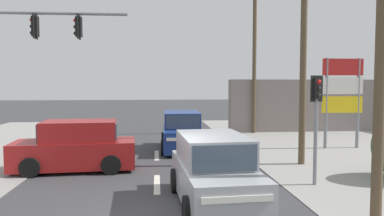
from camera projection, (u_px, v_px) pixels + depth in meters
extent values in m
plane|color=#3A3A3D|center=(157.00, 216.00, 9.32)|extent=(140.00, 140.00, 0.00)
cube|color=silver|center=(157.00, 184.00, 12.30)|extent=(0.20, 2.40, 0.01)
cube|color=silver|center=(157.00, 155.00, 17.27)|extent=(0.20, 2.40, 0.01)
cylinder|color=brown|center=(382.00, 6.00, 8.66)|extent=(0.26, 0.26, 10.17)
cylinder|color=brown|center=(304.00, 45.00, 15.01)|extent=(0.26, 0.26, 9.68)
cylinder|color=brown|center=(254.00, 53.00, 24.76)|extent=(0.26, 0.26, 10.65)
cylinder|color=slate|center=(51.00, 13.00, 12.75)|extent=(5.20, 0.19, 0.11)
cube|color=black|center=(35.00, 26.00, 12.74)|extent=(0.20, 0.26, 0.68)
cube|color=black|center=(35.00, 26.00, 12.74)|extent=(0.05, 0.44, 0.84)
sphere|color=red|center=(31.00, 20.00, 12.72)|extent=(0.13, 0.13, 0.13)
sphere|color=black|center=(32.00, 26.00, 12.73)|extent=(0.13, 0.13, 0.13)
sphere|color=black|center=(32.00, 33.00, 12.74)|extent=(0.13, 0.13, 0.13)
cube|color=black|center=(79.00, 27.00, 12.86)|extent=(0.20, 0.26, 0.68)
cube|color=black|center=(79.00, 27.00, 12.86)|extent=(0.05, 0.44, 0.84)
sphere|color=red|center=(75.00, 20.00, 12.83)|extent=(0.13, 0.13, 0.13)
sphere|color=black|center=(75.00, 27.00, 12.85)|extent=(0.13, 0.13, 0.13)
sphere|color=black|center=(75.00, 33.00, 12.86)|extent=(0.13, 0.13, 0.13)
cylinder|color=slate|center=(315.00, 143.00, 12.07)|extent=(0.12, 0.12, 2.80)
cube|color=black|center=(317.00, 89.00, 11.96)|extent=(0.30, 0.25, 0.68)
cube|color=black|center=(317.00, 89.00, 11.96)|extent=(0.44, 0.14, 0.84)
sphere|color=red|center=(319.00, 82.00, 11.83)|extent=(0.13, 0.13, 0.13)
sphere|color=black|center=(319.00, 89.00, 11.84)|extent=(0.13, 0.13, 0.13)
sphere|color=black|center=(319.00, 96.00, 11.86)|extent=(0.13, 0.13, 0.13)
cylinder|color=slate|center=(326.00, 104.00, 18.93)|extent=(0.16, 0.16, 4.60)
cylinder|color=slate|center=(358.00, 103.00, 19.09)|extent=(0.16, 0.16, 4.60)
cube|color=red|center=(343.00, 67.00, 18.89)|extent=(2.10, 0.14, 0.84)
cube|color=silver|center=(343.00, 86.00, 18.95)|extent=(2.10, 0.14, 0.84)
cube|color=yellow|center=(342.00, 104.00, 19.01)|extent=(2.10, 0.14, 0.84)
cube|color=gray|center=(314.00, 105.00, 26.15)|extent=(12.00, 1.00, 3.60)
cube|color=maroon|center=(75.00, 154.00, 14.21)|extent=(4.61, 2.13, 1.00)
cube|color=maroon|center=(80.00, 131.00, 14.19)|extent=(2.81, 1.89, 0.76)
cube|color=#384756|center=(42.00, 132.00, 13.97)|extent=(0.16, 1.58, 0.65)
cube|color=#384756|center=(117.00, 130.00, 14.40)|extent=(0.16, 1.55, 0.61)
cube|color=white|center=(11.00, 150.00, 13.83)|extent=(0.14, 1.56, 0.14)
cylinder|color=black|center=(30.00, 168.00, 13.10)|extent=(0.73, 0.27, 0.72)
cylinder|color=black|center=(42.00, 157.00, 14.91)|extent=(0.73, 0.27, 0.72)
cylinder|color=black|center=(111.00, 165.00, 13.54)|extent=(0.73, 0.27, 0.72)
cylinder|color=black|center=(113.00, 155.00, 15.36)|extent=(0.73, 0.27, 0.72)
cube|color=navy|center=(182.00, 137.00, 18.69)|extent=(1.94, 4.54, 1.00)
cube|color=navy|center=(182.00, 119.00, 18.83)|extent=(1.78, 2.74, 0.76)
cube|color=#384756|center=(183.00, 122.00, 17.47)|extent=(1.58, 0.10, 0.65)
cube|color=#384756|center=(181.00, 117.00, 20.20)|extent=(1.55, 0.10, 0.61)
cube|color=white|center=(184.00, 139.00, 16.42)|extent=(1.56, 0.08, 0.14)
cylinder|color=black|center=(203.00, 147.00, 17.39)|extent=(0.24, 0.72, 0.72)
cylinder|color=black|center=(163.00, 148.00, 17.25)|extent=(0.24, 0.72, 0.72)
cylinder|color=black|center=(198.00, 138.00, 20.16)|extent=(0.24, 0.72, 0.72)
cylinder|color=black|center=(164.00, 139.00, 20.03)|extent=(0.24, 0.72, 0.72)
cube|color=#A3A8AD|center=(214.00, 182.00, 10.12)|extent=(2.11, 4.60, 1.00)
cube|color=#A3A8AD|center=(213.00, 149.00, 10.26)|extent=(1.88, 2.80, 0.76)
cube|color=#384756|center=(225.00, 158.00, 8.91)|extent=(1.58, 0.15, 0.65)
cube|color=#384756|center=(204.00, 141.00, 11.61)|extent=(1.55, 0.15, 0.61)
cube|color=white|center=(238.00, 199.00, 7.86)|extent=(1.56, 0.13, 0.14)
cylinder|color=black|center=(265.00, 207.00, 8.90)|extent=(0.26, 0.73, 0.72)
cylinder|color=black|center=(188.00, 211.00, 8.62)|extent=(0.26, 0.73, 0.72)
cylinder|color=black|center=(234.00, 178.00, 11.65)|extent=(0.26, 0.73, 0.72)
cylinder|color=black|center=(175.00, 180.00, 11.37)|extent=(0.26, 0.73, 0.72)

